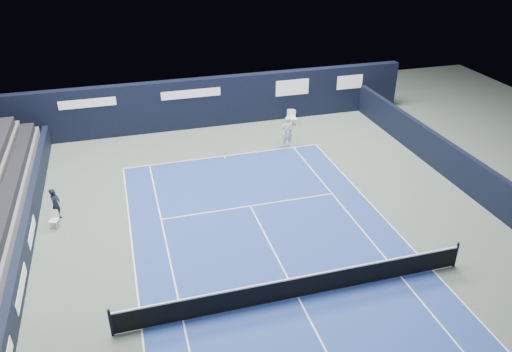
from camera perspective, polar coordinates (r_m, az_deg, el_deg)
The scene contains 12 objects.
ground at distance 19.76m, azimuth 2.78°, elevation -9.96°, with size 48.00×48.00×0.00m, color #49574E.
court_surface at distance 18.33m, azimuth 4.82°, elevation -13.66°, with size 10.97×23.77×0.01m, color navy.
enclosure_wall_right at distance 26.85m, azimuth 21.72°, elevation 1.25°, with size 0.30×22.00×1.80m, color black.
folding_chair_back_a at distance 31.91m, azimuth 3.97°, elevation 7.03°, with size 0.49×0.52×0.98m.
folding_chair_back_b at distance 31.89m, azimuth 4.25°, elevation 6.79°, with size 0.43×0.41×0.94m.
line_judge_chair at distance 23.20m, azimuth -22.08°, elevation -4.45°, with size 0.46×0.45×0.83m.
line_judge at distance 23.55m, azimuth -21.92°, elevation -3.04°, with size 0.56×0.37×1.55m, color black.
court_markings at distance 18.33m, azimuth 4.82°, elevation -13.65°, with size 11.03×23.83×0.00m.
tennis_net at distance 18.00m, azimuth 4.89°, elevation -12.47°, with size 12.90×0.10×1.10m.
back_sponsor_wall at distance 31.44m, azimuth -5.63°, elevation 8.39°, with size 26.00×0.63×3.10m.
side_barrier_left at distance 22.36m, azimuth -24.67°, elevation -5.95°, with size 0.33×22.00×1.20m.
tennis_player at distance 28.67m, azimuth 3.57°, elevation 5.10°, with size 0.70×0.85×1.85m.
Camera 1 is at (-5.18, -12.60, 12.27)m, focal length 35.00 mm.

